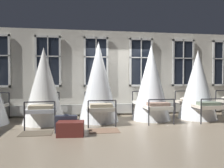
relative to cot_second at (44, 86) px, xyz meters
The scene contains 11 objects.
ground 2.82m from the cot_second, ahead, with size 23.41×23.41×0.00m, color gray.
back_wall_with_windows 2.87m from the cot_second, 25.00° to the left, with size 12.70×0.10×3.16m, color beige.
window_bank 2.79m from the cot_second, 22.77° to the left, with size 9.53×0.10×2.84m.
cot_second is the anchor object (origin of this frame).
cot_third 1.71m from the cot_second, ahead, with size 1.31×1.90×2.58m.
cot_fourth 3.49m from the cot_second, ahead, with size 1.31×1.90×2.51m.
cot_fifth 5.13m from the cot_second, ahead, with size 1.31×1.91×2.35m.
rug_second 1.72m from the cot_second, 90.49° to the right, with size 0.80×0.56×0.01m, color brown.
rug_third 2.42m from the cot_second, 36.93° to the right, with size 0.80×0.56×0.01m, color brown.
suitcase_dark 1.75m from the cot_second, 60.71° to the right, with size 0.57×0.25×0.47m.
travel_trunk 2.09m from the cot_second, 62.67° to the right, with size 0.64×0.40×0.35m, color #5B231E.
Camera 1 is at (-1.57, -6.86, 1.42)m, focal length 35.21 mm.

